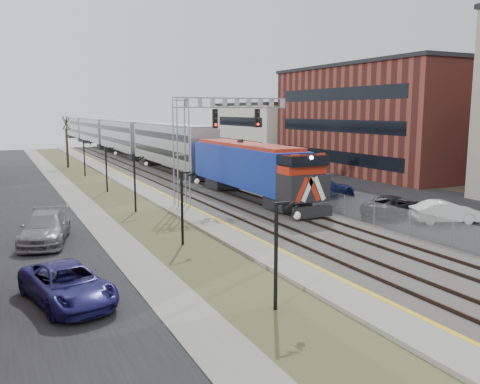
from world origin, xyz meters
TOP-DOWN VIEW (x-y plane):
  - street_west at (-11.50, 35.00)m, footprint 7.00×120.00m
  - sidewalk at (-7.00, 35.00)m, footprint 2.00×120.00m
  - grass_median at (-4.00, 35.00)m, footprint 4.00×120.00m
  - platform at (-1.00, 35.00)m, footprint 2.00×120.00m
  - ballast_bed at (4.00, 35.00)m, footprint 8.00×120.00m
  - parking_lot at (16.00, 35.00)m, footprint 16.00×120.00m
  - platform_edge at (-0.12, 35.00)m, footprint 0.24×120.00m
  - track_near at (2.00, 35.00)m, footprint 1.58×120.00m
  - track_far at (5.50, 35.00)m, footprint 1.58×120.00m
  - train at (5.50, 75.68)m, footprint 3.00×108.65m
  - signal_gantry at (1.22, 27.99)m, footprint 9.00×1.07m
  - lampposts at (-4.00, 18.29)m, footprint 0.14×62.14m
  - fence at (8.20, 35.00)m, footprint 0.04×120.00m
  - buildings_east at (30.00, 31.18)m, footprint 16.00×76.00m
  - car_lot_b at (13.02, 15.85)m, footprint 4.58×2.96m
  - car_lot_c at (11.58, 19.01)m, footprint 5.49×3.56m
  - car_lot_d at (11.98, 27.70)m, footprint 5.53×2.91m
  - car_lot_e at (10.58, 37.89)m, footprint 4.46×2.78m
  - car_lot_f at (12.69, 32.12)m, footprint 4.88×2.91m
  - car_street_a at (-10.65, 12.02)m, footprint 3.46×5.56m
  - car_street_b at (-10.58, 21.71)m, footprint 3.49×5.99m
  - car_lot_g at (11.94, 47.43)m, footprint 4.06×1.97m

SIDE VIEW (x-z plane):
  - street_west at x=-11.50m, z-range 0.00..0.04m
  - parking_lot at x=16.00m, z-range 0.00..0.04m
  - grass_median at x=-4.00m, z-range 0.00..0.06m
  - sidewalk at x=-7.00m, z-range 0.00..0.08m
  - ballast_bed at x=4.00m, z-range 0.00..0.20m
  - platform at x=-1.00m, z-range 0.00..0.24m
  - platform_edge at x=-0.12m, z-range 0.24..0.25m
  - track_near at x=2.00m, z-range 0.20..0.35m
  - track_far at x=5.50m, z-range 0.20..0.35m
  - car_lot_g at x=11.94m, z-range 0.00..1.34m
  - car_lot_c at x=11.58m, z-range 0.00..1.41m
  - car_lot_e at x=10.58m, z-range 0.00..1.42m
  - car_lot_b at x=13.02m, z-range 0.00..1.43m
  - car_street_a at x=-10.65m, z-range 0.00..1.43m
  - car_lot_f at x=12.69m, z-range 0.00..1.52m
  - car_lot_d at x=11.98m, z-range 0.00..1.53m
  - fence at x=8.20m, z-range 0.00..1.60m
  - car_street_b at x=-10.58m, z-range 0.00..1.63m
  - lampposts at x=-4.00m, z-range 0.00..4.00m
  - train at x=5.50m, z-range 0.28..5.60m
  - signal_gantry at x=1.22m, z-range 1.51..9.66m
  - buildings_east at x=30.00m, z-range -1.19..13.81m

